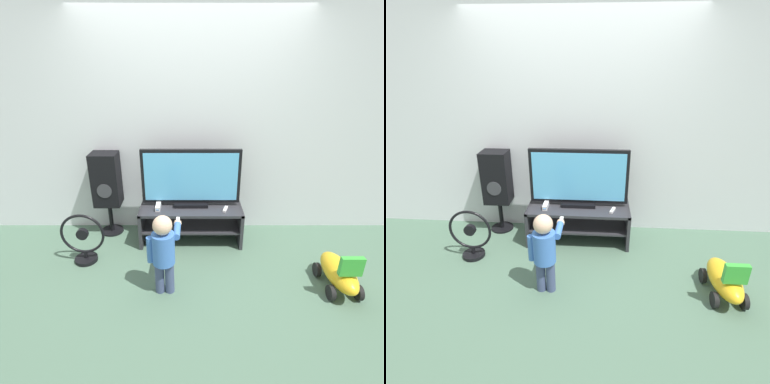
# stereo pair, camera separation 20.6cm
# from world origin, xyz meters

# --- Properties ---
(ground_plane) EXTENTS (16.00, 16.00, 0.00)m
(ground_plane) POSITION_xyz_m (0.00, 0.00, 0.00)
(ground_plane) COLOR #4C6B56
(wall_back) EXTENTS (10.00, 0.06, 2.60)m
(wall_back) POSITION_xyz_m (0.00, 0.60, 1.30)
(wall_back) COLOR silver
(wall_back) RESTS_ON ground_plane
(tv_stand) EXTENTS (1.17, 0.52, 0.44)m
(tv_stand) POSITION_xyz_m (0.00, 0.26, 0.29)
(tv_stand) COLOR #2D2D33
(tv_stand) RESTS_ON ground_plane
(television) EXTENTS (1.11, 0.20, 0.66)m
(television) POSITION_xyz_m (0.00, 0.28, 0.76)
(television) COLOR black
(television) RESTS_ON tv_stand
(game_console) EXTENTS (0.05, 0.17, 0.05)m
(game_console) POSITION_xyz_m (-0.37, 0.18, 0.46)
(game_console) COLOR white
(game_console) RESTS_ON tv_stand
(remote_primary) EXTENTS (0.07, 0.13, 0.03)m
(remote_primary) POSITION_xyz_m (0.39, 0.15, 0.45)
(remote_primary) COLOR white
(remote_primary) RESTS_ON tv_stand
(child) EXTENTS (0.30, 0.45, 0.79)m
(child) POSITION_xyz_m (-0.24, -0.65, 0.46)
(child) COLOR #3F4C72
(child) RESTS_ON ground_plane
(speaker_tower) EXTENTS (0.31, 0.28, 1.02)m
(speaker_tower) POSITION_xyz_m (-0.99, 0.42, 0.67)
(speaker_tower) COLOR black
(speaker_tower) RESTS_ON ground_plane
(floor_fan) EXTENTS (0.46, 0.24, 0.56)m
(floor_fan) POSITION_xyz_m (-1.13, -0.19, 0.25)
(floor_fan) COLOR black
(floor_fan) RESTS_ON ground_plane
(ride_on_toy) EXTENTS (0.29, 0.59, 0.44)m
(ride_on_toy) POSITION_xyz_m (1.38, -0.60, 0.17)
(ride_on_toy) COLOR gold
(ride_on_toy) RESTS_ON ground_plane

